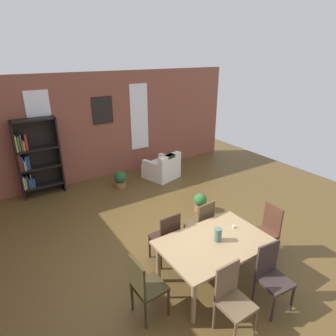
{
  "coord_description": "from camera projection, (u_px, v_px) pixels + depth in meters",
  "views": [
    {
      "loc": [
        -2.49,
        -3.3,
        3.37
      ],
      "look_at": [
        0.71,
        1.65,
        0.99
      ],
      "focal_mm": 31.14,
      "sensor_mm": 36.0,
      "label": 1
    }
  ],
  "objects": [
    {
      "name": "tealight_candle_0",
      "position": [
        233.0,
        227.0,
        4.66
      ],
      "size": [
        0.04,
        0.04,
        0.04
      ],
      "primitive_type": "cylinder",
      "color": "silver",
      "rests_on": "dining_table"
    },
    {
      "name": "dining_chair_far_right",
      "position": [
        201.0,
        223.0,
        5.2
      ],
      "size": [
        0.44,
        0.44,
        0.95
      ],
      "color": "#4F4026",
      "rests_on": "ground"
    },
    {
      "name": "dining_chair_far_left",
      "position": [
        166.0,
        236.0,
        4.83
      ],
      "size": [
        0.41,
        0.41,
        0.95
      ],
      "color": "#312017",
      "rests_on": "ground"
    },
    {
      "name": "framed_picture",
      "position": [
        103.0,
        110.0,
        7.73
      ],
      "size": [
        0.56,
        0.03,
        0.72
      ],
      "primitive_type": "cube",
      "color": "black"
    },
    {
      "name": "dining_chair_near_right",
      "position": [
        271.0,
        274.0,
        4.01
      ],
      "size": [
        0.43,
        0.43,
        0.95
      ],
      "color": "#352725",
      "rests_on": "ground"
    },
    {
      "name": "back_wall_brick",
      "position": [
        94.0,
        128.0,
        7.84
      ],
      "size": [
        8.62,
        0.12,
        2.89
      ],
      "primitive_type": "cube",
      "color": "brown",
      "rests_on": "ground"
    },
    {
      "name": "dining_chair_head_right",
      "position": [
        267.0,
        230.0,
        5.01
      ],
      "size": [
        0.43,
        0.43,
        0.95
      ],
      "color": "#4E2E20",
      "rests_on": "ground"
    },
    {
      "name": "dining_chair_head_left",
      "position": [
        145.0,
        286.0,
        3.81
      ],
      "size": [
        0.42,
        0.42,
        0.95
      ],
      "color": "#362F18",
      "rests_on": "ground"
    },
    {
      "name": "dining_chair_near_left",
      "position": [
        232.0,
        297.0,
        3.63
      ],
      "size": [
        0.4,
        0.4,
        0.95
      ],
      "color": "brown",
      "rests_on": "ground"
    },
    {
      "name": "potted_plant_window",
      "position": [
        120.0,
        179.0,
        7.71
      ],
      "size": [
        0.33,
        0.33,
        0.44
      ],
      "color": "#9E6042",
      "rests_on": "ground"
    },
    {
      "name": "potted_plant_corner",
      "position": [
        200.0,
        202.0,
        6.53
      ],
      "size": [
        0.29,
        0.29,
        0.42
      ],
      "color": "#9E6042",
      "rests_on": "ground"
    },
    {
      "name": "dining_table",
      "position": [
        214.0,
        246.0,
        4.36
      ],
      "size": [
        1.64,
        1.08,
        0.73
      ],
      "color": "#9A7B55",
      "rests_on": "ground"
    },
    {
      "name": "ground_plane",
      "position": [
        185.0,
        258.0,
        5.09
      ],
      "size": [
        10.83,
        10.83,
        0.0
      ],
      "primitive_type": "plane",
      "color": "brown"
    },
    {
      "name": "bookshelf_tall",
      "position": [
        35.0,
        158.0,
        7.02
      ],
      "size": [
        0.99,
        0.32,
        1.92
      ],
      "color": "black",
      "rests_on": "ground"
    },
    {
      "name": "window_pane_1",
      "position": [
        139.0,
        117.0,
        8.4
      ],
      "size": [
        0.55,
        0.02,
        1.88
      ],
      "primitive_type": "cube",
      "color": "white"
    },
    {
      "name": "vase_on_table",
      "position": [
        218.0,
        235.0,
        4.32
      ],
      "size": [
        0.11,
        0.11,
        0.21
      ],
      "primitive_type": "cylinder",
      "color": "#4C7266",
      "rests_on": "dining_table"
    },
    {
      "name": "window_pane_0",
      "position": [
        42.0,
        130.0,
        7.06
      ],
      "size": [
        0.55,
        0.02,
        1.88
      ],
      "primitive_type": "cube",
      "color": "white"
    },
    {
      "name": "armchair_white",
      "position": [
        162.0,
        169.0,
        8.23
      ],
      "size": [
        1.0,
        1.0,
        0.75
      ],
      "color": "white",
      "rests_on": "ground"
    }
  ]
}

